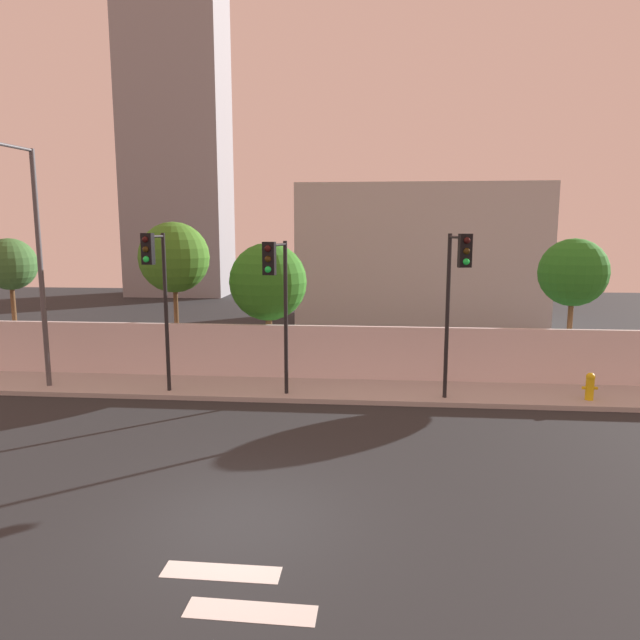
% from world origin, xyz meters
% --- Properties ---
extents(ground_plane, '(80.00, 80.00, 0.00)m').
position_xyz_m(ground_plane, '(0.00, 0.00, 0.00)').
color(ground_plane, '#24272A').
extents(sidewalk, '(36.00, 2.40, 0.15)m').
position_xyz_m(sidewalk, '(0.00, 8.20, 0.07)').
color(sidewalk, '#A8A8A8').
rests_on(sidewalk, ground).
extents(perimeter_wall, '(36.00, 0.18, 1.80)m').
position_xyz_m(perimeter_wall, '(0.00, 9.49, 1.05)').
color(perimeter_wall, silver).
rests_on(perimeter_wall, sidewalk).
extents(traffic_light_left, '(0.45, 1.76, 4.65)m').
position_xyz_m(traffic_light_left, '(-0.43, 6.73, 3.56)').
color(traffic_light_left, black).
rests_on(traffic_light_left, sidewalk).
extents(traffic_light_center, '(0.39, 1.12, 4.88)m').
position_xyz_m(traffic_light_center, '(-4.10, 7.09, 3.69)').
color(traffic_light_center, black).
rests_on(traffic_light_center, sidewalk).
extents(traffic_light_right, '(0.50, 1.45, 4.87)m').
position_xyz_m(traffic_light_right, '(4.62, 6.91, 3.70)').
color(traffic_light_right, black).
rests_on(traffic_light_right, sidewalk).
extents(street_lamp_curbside, '(0.62, 2.09, 7.41)m').
position_xyz_m(street_lamp_curbside, '(-8.12, 7.49, 4.50)').
color(street_lamp_curbside, '#4C4C51').
rests_on(street_lamp_curbside, sidewalk).
extents(fire_hydrant, '(0.44, 0.26, 0.82)m').
position_xyz_m(fire_hydrant, '(8.71, 7.67, 0.59)').
color(fire_hydrant, gold).
rests_on(fire_hydrant, sidewalk).
extents(roadside_tree_leftmost, '(1.89, 1.89, 4.83)m').
position_xyz_m(roadside_tree_leftmost, '(-10.92, 10.49, 3.86)').
color(roadside_tree_leftmost, brown).
rests_on(roadside_tree_leftmost, ground).
extents(roadside_tree_midleft, '(2.50, 2.50, 5.42)m').
position_xyz_m(roadside_tree_midleft, '(-4.75, 10.49, 4.15)').
color(roadside_tree_midleft, brown).
rests_on(roadside_tree_midleft, ground).
extents(roadside_tree_midright, '(2.74, 2.74, 4.69)m').
position_xyz_m(roadside_tree_midright, '(-1.37, 10.49, 3.31)').
color(roadside_tree_midright, brown).
rests_on(roadside_tree_midright, ground).
extents(roadside_tree_rightmost, '(2.27, 2.27, 4.85)m').
position_xyz_m(roadside_tree_rightmost, '(8.98, 10.49, 3.70)').
color(roadside_tree_rightmost, brown).
rests_on(roadside_tree_rightmost, ground).
extents(low_building_distant, '(13.28, 6.00, 7.56)m').
position_xyz_m(low_building_distant, '(4.84, 23.49, 3.78)').
color(low_building_distant, '#B0B0B0').
rests_on(low_building_distant, ground).
extents(tower_on_skyline, '(7.71, 5.00, 28.47)m').
position_xyz_m(tower_on_skyline, '(-13.01, 35.49, 14.24)').
color(tower_on_skyline, gray).
rests_on(tower_on_skyline, ground).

